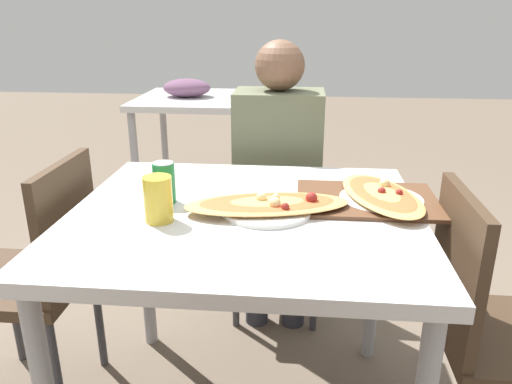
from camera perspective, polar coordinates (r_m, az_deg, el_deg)
The scene contains 11 objects.
dining_table at distance 1.48m, azimuth -1.23°, elevation -5.21°, with size 1.01×0.91×0.77m.
chair_far_seated at distance 2.26m, azimuth 2.61°, elevation -1.04°, with size 0.40×0.40×0.88m.
chair_side_left at distance 1.83m, azimuth -23.48°, elevation -8.15°, with size 0.40×0.40×0.88m.
chair_side_right at distance 1.57m, azimuth 25.40°, elevation -13.30°, with size 0.40×0.40×0.88m.
person_seated at distance 2.09m, azimuth 2.54°, elevation 3.22°, with size 0.36×0.27×1.22m.
pizza_main at distance 1.43m, azimuth 1.33°, elevation -1.58°, with size 0.50×0.27×0.06m.
soda_can at distance 1.51m, azimuth -10.45°, elevation 1.06°, with size 0.07×0.07×0.12m.
drink_glass at distance 1.38m, azimuth -11.12°, elevation -0.81°, with size 0.08×0.08×0.13m.
serving_tray at distance 1.55m, azimuth 12.54°, elevation -0.86°, with size 0.42×0.31×0.01m.
pizza_second at distance 1.55m, azimuth 14.14°, elevation -0.42°, with size 0.30×0.44×0.06m.
background_table at distance 3.45m, azimuth -4.85°, elevation 9.76°, with size 1.10×0.80×0.89m.
Camera 1 is at (0.16, -1.33, 1.32)m, focal length 35.00 mm.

